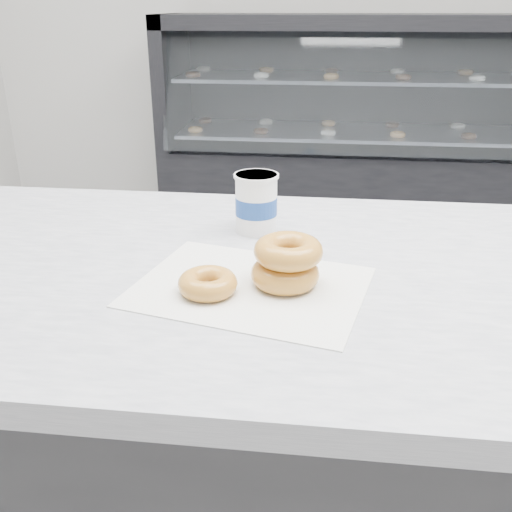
% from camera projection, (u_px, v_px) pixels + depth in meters
% --- Properties ---
extents(ground, '(5.00, 5.00, 0.00)m').
position_uv_depth(ground, '(381.00, 449.00, 1.81)').
color(ground, '#939396').
rests_on(ground, ground).
extents(counter, '(3.06, 0.76, 0.90)m').
position_uv_depth(counter, '(427.00, 488.00, 1.08)').
color(counter, '#333335').
rests_on(counter, ground).
extents(display_case, '(2.40, 0.74, 1.25)m').
position_uv_depth(display_case, '(360.00, 146.00, 3.54)').
color(display_case, black).
rests_on(display_case, ground).
extents(wax_paper, '(0.39, 0.33, 0.00)m').
position_uv_depth(wax_paper, '(250.00, 287.00, 0.87)').
color(wax_paper, silver).
rests_on(wax_paper, counter).
extents(donut_single, '(0.10, 0.10, 0.03)m').
position_uv_depth(donut_single, '(208.00, 283.00, 0.84)').
color(donut_single, gold).
rests_on(donut_single, wax_paper).
extents(donut_stack, '(0.14, 0.14, 0.07)m').
position_uv_depth(donut_stack, '(287.00, 262.00, 0.86)').
color(donut_stack, gold).
rests_on(donut_stack, wax_paper).
extents(coffee_cup, '(0.09, 0.09, 0.11)m').
position_uv_depth(coffee_cup, '(256.00, 202.00, 1.06)').
color(coffee_cup, white).
rests_on(coffee_cup, counter).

